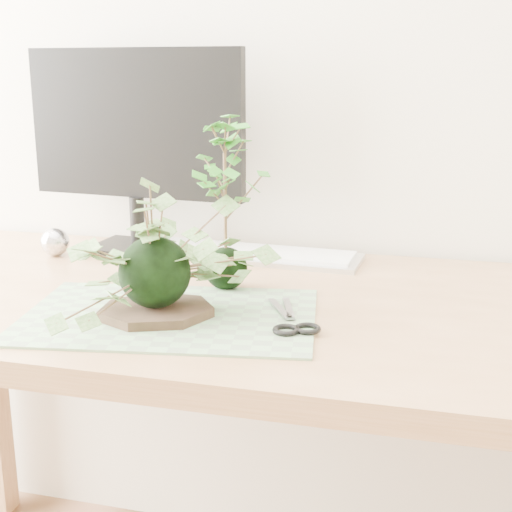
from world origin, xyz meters
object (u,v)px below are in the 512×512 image
desk (243,344)px  monitor (135,137)px  maple_kokedama (225,164)px  keyboard (253,254)px  ivy_kokedama (153,239)px

desk → monitor: (-0.30, 0.26, 0.33)m
maple_kokedama → desk: bearing=-42.3°
keyboard → desk: bearing=-76.0°
ivy_kokedama → keyboard: bearing=82.3°
monitor → keyboard: bearing=4.7°
monitor → maple_kokedama: bearing=-35.4°
desk → maple_kokedama: (-0.04, 0.04, 0.31)m
ivy_kokedama → monitor: monitor is taller
ivy_kokedama → maple_kokedama: maple_kokedama is taller
ivy_kokedama → keyboard: 0.42m
desk → maple_kokedama: bearing=137.7°
maple_kokedama → keyboard: maple_kokedama is taller
desk → keyboard: size_ratio=3.51×
desk → keyboard: 0.28m
monitor → ivy_kokedama: bearing=-58.5°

